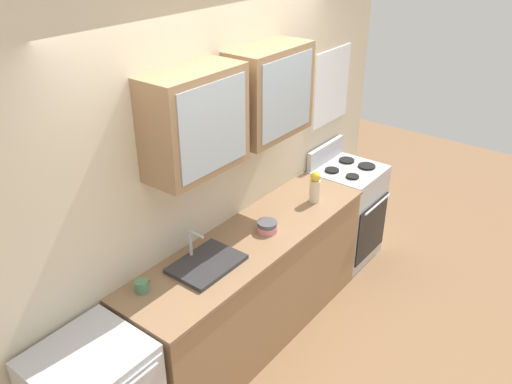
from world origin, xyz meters
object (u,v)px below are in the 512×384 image
object	(u,v)px
vase	(315,187)
cup_near_sink	(142,286)
bowl_stack	(267,226)
sink_faucet	(206,263)
stove_range	(345,212)

from	to	relation	value
vase	cup_near_sink	xyz separation A→B (m)	(-1.64, 0.22, -0.09)
bowl_stack	cup_near_sink	bearing A→B (deg)	169.37
sink_faucet	bowl_stack	xyz separation A→B (m)	(0.59, -0.06, 0.02)
stove_range	vase	size ratio (longest dim) A/B	4.22
sink_faucet	vase	distance (m)	1.20
bowl_stack	cup_near_sink	xyz separation A→B (m)	(-1.04, 0.19, 0.00)
bowl_stack	cup_near_sink	distance (m)	1.06
sink_faucet	vase	xyz separation A→B (m)	(1.19, -0.09, 0.11)
bowl_stack	vase	distance (m)	0.61
sink_faucet	bowl_stack	distance (m)	0.60
stove_range	cup_near_sink	distance (m)	2.40
stove_range	bowl_stack	size ratio (longest dim) A/B	7.05
cup_near_sink	stove_range	bearing A→B (deg)	-3.87
stove_range	sink_faucet	bearing A→B (deg)	179.15
sink_faucet	cup_near_sink	xyz separation A→B (m)	(-0.44, 0.13, 0.02)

